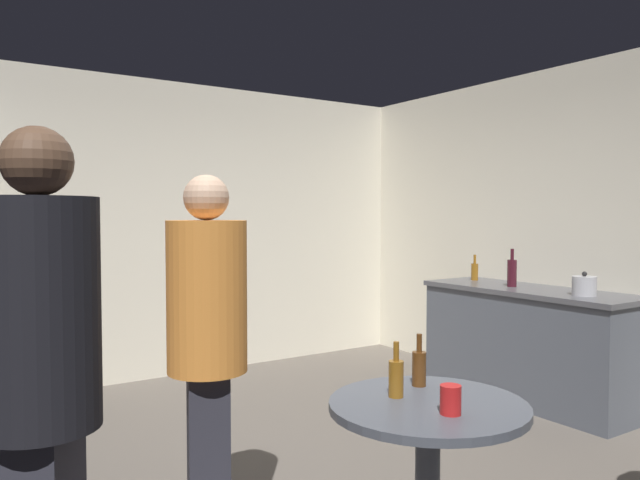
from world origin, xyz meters
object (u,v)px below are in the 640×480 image
Objects in this scene: beer_bottle_on_counter at (475,271)px; foreground_table at (428,428)px; person_in_orange_shirt at (207,336)px; beer_bottle_brown at (419,367)px; kettle at (585,286)px; plastic_cup_red at (451,400)px; person_in_black_shirt at (41,373)px; beer_bottle_amber at (396,377)px; wine_bottle_on_counter at (512,272)px.

beer_bottle_on_counter is 3.18m from foreground_table.
beer_bottle_brown is at bearing -11.16° from person_in_orange_shirt.
kettle is 1.06× the size of beer_bottle_on_counter.
beer_bottle_brown is at bearing 64.96° from plastic_cup_red.
person_in_black_shirt is at bearing -178.58° from beer_bottle_brown.
beer_bottle_amber is 0.14× the size of person_in_orange_shirt.
foreground_table is at bearing -123.84° from beer_bottle_brown.
beer_bottle_brown is 0.38m from plastic_cup_red.
plastic_cup_red is (-0.03, -0.16, 0.16)m from foreground_table.
kettle is 0.14× the size of person_in_black_shirt.
foreground_table is at bearing 77.90° from plastic_cup_red.
wine_bottle_on_counter is at bearing 32.30° from foreground_table.
kettle is 2.22× the size of plastic_cup_red.
foreground_table is (-2.34, -1.48, -0.39)m from wine_bottle_on_counter.
plastic_cup_red is at bearing -115.04° from beer_bottle_brown.
beer_bottle_brown is 0.14× the size of person_in_orange_shirt.
wine_bottle_on_counter is at bearing 30.19° from beer_bottle_brown.
foreground_table is 3.48× the size of beer_bottle_brown.
plastic_cup_red is at bearing -33.11° from person_in_orange_shirt.
plastic_cup_red is (-2.37, -0.98, -0.18)m from kettle.
kettle is 1.06× the size of beer_bottle_amber.
beer_bottle_brown is 0.93m from person_in_orange_shirt.
person_in_black_shirt is at bearing -160.50° from wine_bottle_on_counter.
kettle is at bearing -96.21° from beer_bottle_on_counter.
plastic_cup_red is at bearing -102.10° from foreground_table.
beer_bottle_brown is (-2.33, -1.79, -0.17)m from beer_bottle_on_counter.
wine_bottle_on_counter is 3.13m from person_in_orange_shirt.
beer_bottle_on_counter is at bearing 83.79° from kettle.
beer_bottle_amber reaches higher than plastic_cup_red.
wine_bottle_on_counter reaches higher than foreground_table.
person_in_orange_shirt is (0.73, 0.49, -0.05)m from person_in_black_shirt.
beer_bottle_amber is at bearing 96.07° from plastic_cup_red.
beer_bottle_on_counter is at bearing 36.41° from beer_bottle_amber.
wine_bottle_on_counter is 2.80m from foreground_table.
wine_bottle_on_counter is 2.57m from beer_bottle_brown.
beer_bottle_brown is 2.09× the size of plastic_cup_red.
person_in_orange_shirt is (-0.80, 0.45, 0.15)m from beer_bottle_brown.
beer_bottle_brown is at bearing 56.16° from foreground_table.
person_in_orange_shirt reaches higher than kettle.
plastic_cup_red is at bearing 21.57° from person_in_black_shirt.
person_in_orange_shirt is at bearing 150.50° from beer_bottle_brown.
beer_bottle_amber is (-0.06, 0.12, 0.19)m from foreground_table.
kettle is 2.57m from plastic_cup_red.
beer_bottle_on_counter reaches higher than foreground_table.
person_in_black_shirt is (-3.74, -1.32, 0.01)m from wine_bottle_on_counter.
beer_bottle_on_counter is 1.00× the size of beer_bottle_amber.
person_in_orange_shirt is at bearing 139.36° from beer_bottle_amber.
person_in_black_shirt is (-3.73, -0.67, 0.05)m from kettle.
person_in_orange_shirt is at bearing -176.54° from kettle.
plastic_cup_red is 1.42m from person_in_black_shirt.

